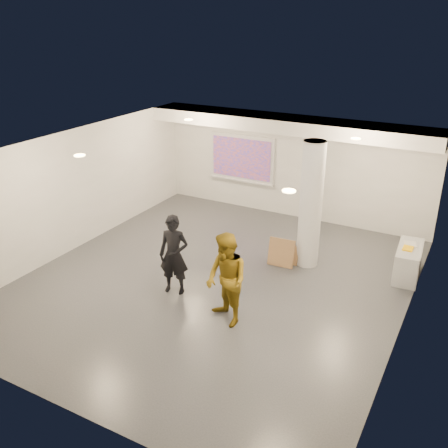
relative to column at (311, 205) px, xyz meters
The scene contains 20 objects.
floor 2.78m from the column, 129.81° to the right, with size 8.00×9.00×0.01m, color #35383D.
ceiling 2.78m from the column, 129.81° to the right, with size 8.00×9.00×0.01m, color white.
wall_back 3.09m from the column, 119.05° to the left, with size 8.00×0.01×3.00m, color silver.
wall_front 6.48m from the column, 103.39° to the right, with size 8.00×0.01×3.00m, color silver.
wall_left 5.79m from the column, 161.88° to the right, with size 0.01×9.00×3.00m, color silver.
wall_right 3.08m from the column, 35.75° to the right, with size 0.01×9.00×3.00m, color silver.
soffit_band 2.94m from the column, 124.90° to the left, with size 8.00×1.10×0.36m, color silver.
downlight_nw 4.05m from the column, 169.29° to the left, with size 0.22×0.22×0.02m, color #FFD681.
downlight_ne 1.78m from the column, 45.00° to the left, with size 0.22×0.22×0.02m, color #FFD681.
downlight_sw 5.17m from the column, 138.27° to the right, with size 0.22×0.22×0.02m, color #FFD681.
downlight_se 3.68m from the column, 78.02° to the right, with size 0.22×0.22×0.02m, color #FFD681.
column is the anchor object (origin of this frame).
projection_screen 4.08m from the column, 139.44° to the left, with size 2.10×0.13×1.42m.
credenza 2.54m from the column, 12.44° to the left, with size 0.52×1.25×0.73m, color #A2A5A8.
papers_stack 2.40m from the column, 16.26° to the left, with size 0.26×0.34×0.02m, color silver.
postit_pad 2.34m from the column, ahead, with size 0.21×0.29×0.03m, color #FFB802.
cardboard_back 1.33m from the column, 142.24° to the right, with size 0.62×0.06×0.68m, color olive.
cardboard_front 1.33m from the column, 156.10° to the right, with size 0.43×0.04×0.47m, color olive.
woman 3.36m from the column, 128.47° to the right, with size 0.64×0.42×1.75m, color black.
man 3.17m from the column, 99.95° to the right, with size 0.90×0.70×1.85m, color #7C6012.
Camera 1 is at (4.85, -8.52, 5.58)m, focal length 40.00 mm.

